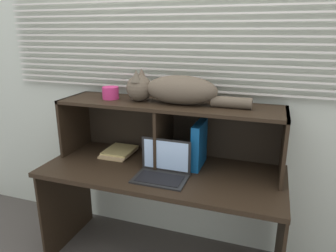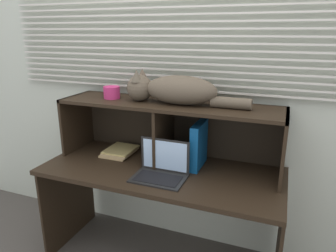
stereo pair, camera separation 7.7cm
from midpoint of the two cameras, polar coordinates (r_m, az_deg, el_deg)
The scene contains 8 objects.
back_panel_with_blinds at distance 2.22m, azimuth 3.23°, elevation 8.54°, with size 4.40×0.08×2.50m.
desk at distance 2.10m, azimuth -0.28°, elevation -11.23°, with size 1.57×0.66×0.72m.
hutch_shelf_unit at distance 2.08m, azimuth 1.32°, elevation 1.34°, with size 1.49×0.38×0.41m.
cat at distance 1.99m, azimuth 1.92°, elevation 6.75°, with size 0.82×0.20×0.21m.
laptop at distance 1.92m, azimuth -0.16°, elevation -8.02°, with size 0.32×0.22×0.22m.
binder_upright at distance 2.04m, azimuth 6.80°, elevation -3.53°, with size 0.05×0.25×0.30m, color #0F5091.
book_stack at distance 2.29m, azimuth -7.96°, elevation -4.65°, with size 0.21×0.24×0.04m.
small_basket at distance 2.19m, azimuth -9.37°, elevation 6.14°, with size 0.11×0.11×0.08m, color #CB2F6F.
Camera 2 is at (0.71, -1.53, 1.59)m, focal length 32.96 mm.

